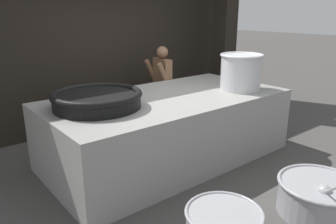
# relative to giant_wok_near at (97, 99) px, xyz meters

# --- Properties ---
(ground_plane) EXTENTS (60.00, 60.00, 0.00)m
(ground_plane) POSITION_rel_giant_wok_near_xyz_m (1.10, -0.11, -1.11)
(ground_plane) COLOR #474442
(back_wall) EXTENTS (7.89, 0.24, 4.19)m
(back_wall) POSITION_rel_giant_wok_near_xyz_m (1.10, 2.06, 0.98)
(back_wall) COLOR black
(back_wall) RESTS_ON ground_plane
(support_pillar) EXTENTS (0.38, 0.38, 4.19)m
(support_pillar) POSITION_rel_giant_wok_near_xyz_m (3.79, 1.21, 0.98)
(support_pillar) COLOR black
(support_pillar) RESTS_ON ground_plane
(hearth_platform) EXTENTS (3.63, 1.85, 0.99)m
(hearth_platform) POSITION_rel_giant_wok_near_xyz_m (1.10, -0.11, -0.62)
(hearth_platform) COLOR gray
(hearth_platform) RESTS_ON ground_plane
(giant_wok_near) EXTENTS (1.18, 1.18, 0.22)m
(giant_wok_near) POSITION_rel_giant_wok_near_xyz_m (0.00, 0.00, 0.00)
(giant_wok_near) COLOR black
(giant_wok_near) RESTS_ON hearth_platform
(stock_pot) EXTENTS (0.68, 0.68, 0.57)m
(stock_pot) POSITION_rel_giant_wok_near_xyz_m (2.27, -0.51, 0.18)
(stock_pot) COLOR silver
(stock_pot) RESTS_ON hearth_platform
(cook) EXTENTS (0.40, 0.60, 1.58)m
(cook) POSITION_rel_giant_wok_near_xyz_m (1.91, 1.08, -0.26)
(cook) COLOR brown
(cook) RESTS_ON ground_plane
(prep_bowl_vegetables) EXTENTS (1.08, 0.94, 0.78)m
(prep_bowl_vegetables) POSITION_rel_giant_wok_near_xyz_m (1.48, -2.34, -0.89)
(prep_bowl_vegetables) COLOR #9E9EA3
(prep_bowl_vegetables) RESTS_ON ground_plane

